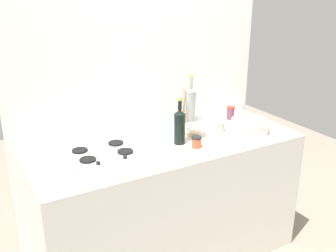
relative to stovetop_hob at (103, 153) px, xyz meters
The scene contains 12 objects.
counter_block 0.64m from the stovetop_hob, ahead, with size 1.80×0.70×0.90m, color silver.
backsplash_panel 0.59m from the stovetop_hob, 38.38° to the left, with size 1.90×0.06×2.13m, color white.
stovetop_hob is the anchor object (origin of this frame).
plate_stack 1.06m from the stovetop_hob, ahead, with size 0.26×0.26×0.09m.
wine_bottle_leftmost 0.84m from the stovetop_hob, 17.26° to the left, with size 0.07×0.07×0.36m.
wine_bottle_mid_left 0.52m from the stovetop_hob, ahead, with size 0.07×0.07×0.31m.
mixing_bowl 0.66m from the stovetop_hob, ahead, with size 0.16×0.16×0.08m.
butter_dish 0.36m from the stovetop_hob, 34.55° to the right, with size 0.16×0.09×0.06m, color white.
utensil_crock 0.71m from the stovetop_hob, 16.43° to the left, with size 0.08×0.08×0.31m.
condiment_jar_front 0.87m from the stovetop_hob, ahead, with size 0.07×0.07×0.08m.
condiment_jar_rear 0.59m from the stovetop_hob, 17.98° to the right, with size 0.07×0.07×0.08m.
condiment_jar_spare 1.11m from the stovetop_hob, ahead, with size 0.07×0.07×0.10m.
Camera 1 is at (-1.15, -2.03, 1.88)m, focal length 40.97 mm.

